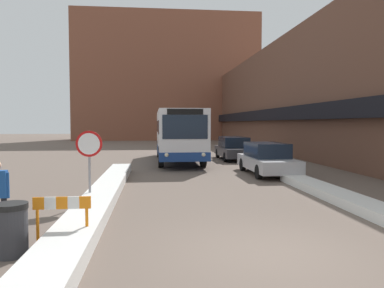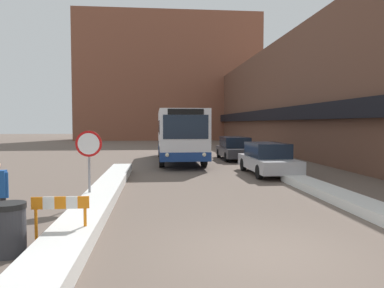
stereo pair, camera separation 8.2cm
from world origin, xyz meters
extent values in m
plane|color=#66564C|center=(0.00, 0.00, 0.00)|extent=(160.00, 160.00, 0.00)
cube|color=brown|center=(10.00, 24.00, 4.44)|extent=(5.00, 60.00, 8.87)
cube|color=black|center=(7.25, 24.00, 3.05)|extent=(0.50, 60.00, 0.90)
cube|color=brown|center=(0.00, 48.78, 8.89)|extent=(26.00, 8.00, 17.78)
cube|color=silver|center=(-3.60, 3.68, 0.17)|extent=(0.90, 17.55, 0.35)
cube|color=silver|center=(3.60, 2.56, 0.14)|extent=(0.90, 11.68, 0.28)
cube|color=silver|center=(-0.50, 16.72, 1.80)|extent=(2.52, 10.04, 2.63)
cube|color=navy|center=(-0.50, 16.72, 0.72)|extent=(2.54, 10.06, 0.46)
cube|color=#192333|center=(-0.50, 16.72, 2.17)|extent=(2.54, 9.24, 0.72)
cube|color=#192333|center=(-0.50, 11.69, 2.19)|extent=(2.22, 0.03, 1.18)
cube|color=black|center=(-0.50, 11.69, 2.93)|extent=(1.76, 0.03, 0.28)
sphere|color=#F2EAC6|center=(-1.40, 11.68, 0.84)|extent=(0.20, 0.20, 0.20)
sphere|color=#F2EAC6|center=(0.41, 11.68, 0.84)|extent=(0.20, 0.20, 0.20)
cylinder|color=black|center=(-1.63, 13.60, 0.57)|extent=(0.28, 1.14, 1.14)
cylinder|color=black|center=(0.64, 13.60, 0.57)|extent=(0.28, 1.14, 1.14)
cylinder|color=black|center=(-1.63, 19.83, 0.57)|extent=(0.28, 1.14, 1.14)
cylinder|color=black|center=(0.64, 19.83, 0.57)|extent=(0.28, 1.14, 1.14)
cube|color=#B7B7BC|center=(3.20, 10.34, 0.53)|extent=(1.77, 4.61, 0.55)
cube|color=#192333|center=(3.20, 10.46, 1.13)|extent=(1.56, 2.54, 0.66)
cylinder|color=black|center=(4.01, 8.91, 0.31)|extent=(0.20, 0.63, 0.63)
cylinder|color=black|center=(2.39, 8.91, 0.31)|extent=(0.20, 0.63, 0.63)
cylinder|color=black|center=(4.01, 11.77, 0.31)|extent=(0.20, 0.63, 0.63)
cylinder|color=black|center=(2.39, 11.77, 0.31)|extent=(0.20, 0.63, 0.63)
cube|color=#38383D|center=(3.20, 17.48, 0.53)|extent=(1.83, 4.48, 0.57)
cube|color=#192333|center=(3.20, 17.59, 1.14)|extent=(1.61, 2.46, 0.66)
cylinder|color=black|center=(4.04, 16.09, 0.30)|extent=(0.20, 0.60, 0.60)
cylinder|color=black|center=(2.36, 16.09, 0.30)|extent=(0.20, 0.60, 0.60)
cylinder|color=black|center=(4.04, 18.87, 0.30)|extent=(0.20, 0.60, 0.60)
cylinder|color=black|center=(2.36, 18.87, 0.30)|extent=(0.20, 0.60, 0.60)
cylinder|color=gray|center=(-3.90, 4.68, 1.08)|extent=(0.07, 0.07, 2.16)
cylinder|color=red|center=(-3.90, 4.66, 1.78)|extent=(0.76, 0.03, 0.76)
cylinder|color=white|center=(-3.90, 4.64, 1.78)|extent=(0.62, 0.02, 0.62)
cylinder|color=#232328|center=(-5.24, 1.89, 0.39)|extent=(0.12, 0.12, 0.78)
cylinder|color=#1E51A3|center=(-5.17, 1.89, 1.04)|extent=(0.09, 0.09, 0.55)
cylinder|color=#38383D|center=(-4.57, 0.44, 0.42)|extent=(0.56, 0.56, 0.85)
cylinder|color=black|center=(-4.57, 0.44, 0.90)|extent=(0.59, 0.59, 0.10)
cylinder|color=orange|center=(-4.29, 1.00, 0.35)|extent=(0.06, 0.06, 0.70)
cylinder|color=orange|center=(-3.35, 1.00, 0.35)|extent=(0.06, 0.06, 0.70)
cube|color=orange|center=(-4.26, 1.00, 0.82)|extent=(0.22, 0.04, 0.24)
cube|color=white|center=(-4.04, 1.00, 0.82)|extent=(0.22, 0.04, 0.24)
cube|color=orange|center=(-3.82, 1.00, 0.82)|extent=(0.22, 0.04, 0.24)
cube|color=white|center=(-3.60, 1.00, 0.82)|extent=(0.22, 0.04, 0.24)
cube|color=orange|center=(-3.38, 1.00, 0.82)|extent=(0.22, 0.04, 0.24)
camera|label=1|loc=(-2.05, -6.43, 2.37)|focal=35.00mm
camera|label=2|loc=(-1.97, -6.44, 2.37)|focal=35.00mm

